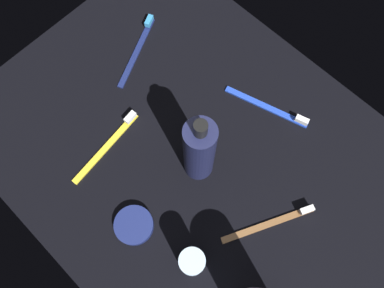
{
  "coord_description": "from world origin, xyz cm",
  "views": [
    {
      "loc": [
        16.92,
        -17.41,
        72.21
      ],
      "look_at": [
        0.0,
        0.0,
        3.0
      ],
      "focal_mm": 36.35,
      "sensor_mm": 36.0,
      "label": 1
    }
  ],
  "objects_px": {
    "cream_tin_left": "(134,225)",
    "toothbrush_yellow": "(109,143)",
    "toothbrush_navy": "(138,47)",
    "toothbrush_blue": "(271,108)",
    "toothbrush_brown": "(274,222)",
    "deodorant_stick": "(192,262)",
    "lotion_bottle": "(199,151)"
  },
  "relations": [
    {
      "from": "toothbrush_yellow",
      "to": "toothbrush_brown",
      "type": "height_order",
      "value": "same"
    },
    {
      "from": "toothbrush_navy",
      "to": "cream_tin_left",
      "type": "distance_m",
      "value": 0.38
    },
    {
      "from": "toothbrush_yellow",
      "to": "toothbrush_blue",
      "type": "distance_m",
      "value": 0.33
    },
    {
      "from": "toothbrush_yellow",
      "to": "cream_tin_left",
      "type": "bearing_deg",
      "value": -26.45
    },
    {
      "from": "toothbrush_yellow",
      "to": "toothbrush_brown",
      "type": "distance_m",
      "value": 0.35
    },
    {
      "from": "toothbrush_brown",
      "to": "toothbrush_blue",
      "type": "bearing_deg",
      "value": 131.34
    },
    {
      "from": "toothbrush_navy",
      "to": "cream_tin_left",
      "type": "xyz_separation_m",
      "value": [
        0.27,
        -0.26,
        0.0
      ]
    },
    {
      "from": "cream_tin_left",
      "to": "toothbrush_blue",
      "type": "bearing_deg",
      "value": 85.48
    },
    {
      "from": "deodorant_stick",
      "to": "cream_tin_left",
      "type": "relative_size",
      "value": 1.28
    },
    {
      "from": "toothbrush_brown",
      "to": "cream_tin_left",
      "type": "bearing_deg",
      "value": -134.47
    },
    {
      "from": "toothbrush_blue",
      "to": "toothbrush_brown",
      "type": "bearing_deg",
      "value": -48.66
    },
    {
      "from": "lotion_bottle",
      "to": "toothbrush_navy",
      "type": "height_order",
      "value": "lotion_bottle"
    },
    {
      "from": "lotion_bottle",
      "to": "cream_tin_left",
      "type": "xyz_separation_m",
      "value": [
        -0.0,
        -0.16,
        -0.08
      ]
    },
    {
      "from": "deodorant_stick",
      "to": "toothbrush_blue",
      "type": "height_order",
      "value": "deodorant_stick"
    },
    {
      "from": "toothbrush_yellow",
      "to": "toothbrush_brown",
      "type": "bearing_deg",
      "value": 17.84
    },
    {
      "from": "lotion_bottle",
      "to": "deodorant_stick",
      "type": "relative_size",
      "value": 2.3
    },
    {
      "from": "lotion_bottle",
      "to": "cream_tin_left",
      "type": "distance_m",
      "value": 0.18
    },
    {
      "from": "toothbrush_navy",
      "to": "toothbrush_brown",
      "type": "xyz_separation_m",
      "value": [
        0.45,
        -0.08,
        0.0
      ]
    },
    {
      "from": "deodorant_stick",
      "to": "cream_tin_left",
      "type": "height_order",
      "value": "deodorant_stick"
    },
    {
      "from": "toothbrush_yellow",
      "to": "deodorant_stick",
      "type": "bearing_deg",
      "value": -10.19
    },
    {
      "from": "toothbrush_yellow",
      "to": "cream_tin_left",
      "type": "distance_m",
      "value": 0.17
    },
    {
      "from": "toothbrush_navy",
      "to": "toothbrush_blue",
      "type": "relative_size",
      "value": 0.96
    },
    {
      "from": "toothbrush_blue",
      "to": "toothbrush_brown",
      "type": "relative_size",
      "value": 1.06
    },
    {
      "from": "toothbrush_navy",
      "to": "toothbrush_blue",
      "type": "height_order",
      "value": "same"
    },
    {
      "from": "toothbrush_yellow",
      "to": "cream_tin_left",
      "type": "relative_size",
      "value": 2.52
    },
    {
      "from": "toothbrush_navy",
      "to": "toothbrush_blue",
      "type": "distance_m",
      "value": 0.31
    },
    {
      "from": "toothbrush_yellow",
      "to": "toothbrush_navy",
      "type": "xyz_separation_m",
      "value": [
        -0.12,
        0.19,
        0.0
      ]
    },
    {
      "from": "lotion_bottle",
      "to": "toothbrush_blue",
      "type": "bearing_deg",
      "value": 83.06
    },
    {
      "from": "cream_tin_left",
      "to": "toothbrush_yellow",
      "type": "bearing_deg",
      "value": 153.55
    },
    {
      "from": "deodorant_stick",
      "to": "toothbrush_blue",
      "type": "relative_size",
      "value": 0.52
    },
    {
      "from": "lotion_bottle",
      "to": "deodorant_stick",
      "type": "bearing_deg",
      "value": -49.75
    },
    {
      "from": "toothbrush_brown",
      "to": "lotion_bottle",
      "type": "bearing_deg",
      "value": -174.19
    }
  ]
}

